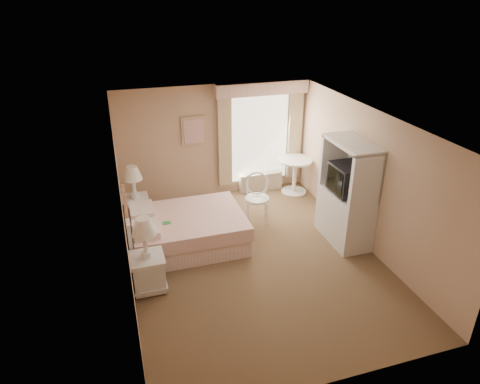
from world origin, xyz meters
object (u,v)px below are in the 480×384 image
object	(u,v)px
nightstand_near	(148,264)
armoire	(346,201)
cafe_chair	(257,194)
bed	(182,229)
round_table	(295,170)
nightstand_far	(136,203)

from	to	relation	value
nightstand_near	armoire	distance (m)	3.69
cafe_chair	armoire	distance (m)	1.78
armoire	cafe_chair	bearing A→B (deg)	138.01
bed	armoire	bearing A→B (deg)	-12.66
round_table	cafe_chair	xyz separation A→B (m)	(-1.25, -0.96, 0.04)
round_table	armoire	size ratio (longest dim) A/B	0.42
round_table	cafe_chair	bearing A→B (deg)	-142.46
nightstand_far	cafe_chair	distance (m)	2.41
cafe_chair	bed	bearing A→B (deg)	-146.67
nightstand_near	nightstand_far	xyz separation A→B (m)	(0.00, 2.13, -0.01)
nightstand_far	cafe_chair	size ratio (longest dim) A/B	1.22
cafe_chair	armoire	bearing A→B (deg)	-26.35
bed	nightstand_near	bearing A→B (deg)	-123.45
round_table	armoire	xyz separation A→B (m)	(0.06, -2.14, 0.26)
nightstand_near	cafe_chair	bearing A→B (deg)	34.37
nightstand_far	armoire	world-z (taller)	armoire
nightstand_near	round_table	distance (m)	4.41
nightstand_near	round_table	bearing A→B (deg)	35.50
round_table	cafe_chair	size ratio (longest dim) A/B	0.81
round_table	armoire	distance (m)	2.15
nightstand_near	round_table	world-z (taller)	nightstand_near
round_table	nightstand_near	bearing A→B (deg)	-144.50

